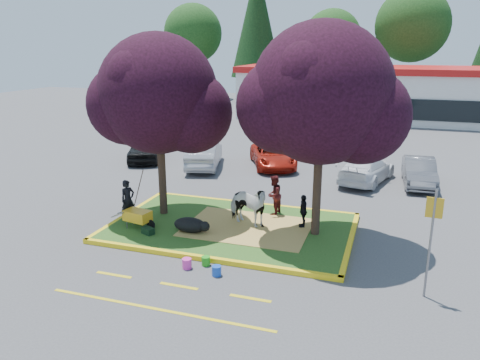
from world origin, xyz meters
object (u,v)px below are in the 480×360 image
(wheelbarrow, at_px, (138,216))
(car_silver, at_px, (204,154))
(calf, at_px, (190,225))
(handler, at_px, (128,200))
(sign_post, at_px, (432,231))
(bucket_green, at_px, (206,261))
(bucket_blue, at_px, (217,271))
(bucket_pink, at_px, (187,263))
(car_black, at_px, (145,147))
(cow, at_px, (247,205))

(wheelbarrow, distance_m, car_silver, 8.98)
(calf, relative_size, handler, 0.78)
(calf, relative_size, sign_post, 0.40)
(bucket_green, bearing_deg, bucket_blue, -43.15)
(sign_post, bearing_deg, bucket_pink, -171.53)
(bucket_green, height_order, car_silver, car_silver)
(handler, xyz_separation_m, car_black, (-4.24, 8.79, -0.15))
(sign_post, bearing_deg, car_silver, 139.14)
(cow, xyz_separation_m, calf, (-1.64, -1.16, -0.48))
(bucket_green, relative_size, bucket_pink, 0.91)
(bucket_blue, bearing_deg, bucket_pink, 171.80)
(bucket_blue, bearing_deg, calf, 128.26)
(calf, bearing_deg, car_silver, 124.03)
(bucket_pink, distance_m, car_black, 13.78)
(bucket_blue, distance_m, car_silver, 12.10)
(sign_post, xyz_separation_m, car_silver, (-10.39, 10.41, -1.09))
(sign_post, xyz_separation_m, bucket_blue, (-5.45, -0.62, -1.65))
(car_silver, bearing_deg, handler, 78.22)
(cow, xyz_separation_m, car_silver, (-4.72, 7.52, -0.17))
(cow, height_order, car_silver, cow)
(calf, distance_m, car_black, 11.46)
(car_black, bearing_deg, wheelbarrow, -85.31)
(bucket_green, height_order, bucket_pink, bucket_pink)
(bucket_pink, distance_m, bucket_blue, 0.98)
(cow, distance_m, calf, 2.07)
(bucket_pink, height_order, car_silver, car_silver)
(wheelbarrow, height_order, car_silver, car_silver)
(calf, height_order, bucket_green, calf)
(sign_post, bearing_deg, wheelbarrow, 174.78)
(sign_post, distance_m, bucket_green, 6.20)
(car_black, xyz_separation_m, car_silver, (3.74, -0.52, -0.02))
(calf, height_order, bucket_blue, calf)
(sign_post, relative_size, car_black, 0.67)
(cow, distance_m, bucket_blue, 3.59)
(bucket_green, bearing_deg, sign_post, 1.23)
(bucket_blue, relative_size, car_black, 0.07)
(calf, bearing_deg, cow, 49.89)
(cow, height_order, bucket_blue, cow)
(cow, relative_size, calf, 1.52)
(handler, relative_size, bucket_green, 5.40)
(car_silver, bearing_deg, cow, 106.94)
(bucket_green, bearing_deg, bucket_pink, -141.87)
(wheelbarrow, relative_size, sign_post, 0.57)
(handler, relative_size, sign_post, 0.51)
(wheelbarrow, bearing_deg, bucket_blue, -19.16)
(car_black, bearing_deg, sign_post, -60.89)
(handler, bearing_deg, bucket_pink, -99.26)
(bucket_green, xyz_separation_m, bucket_pink, (-0.45, -0.35, 0.01))
(wheelbarrow, xyz_separation_m, bucket_green, (3.18, -1.65, -0.44))
(bucket_blue, relative_size, car_silver, 0.07)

